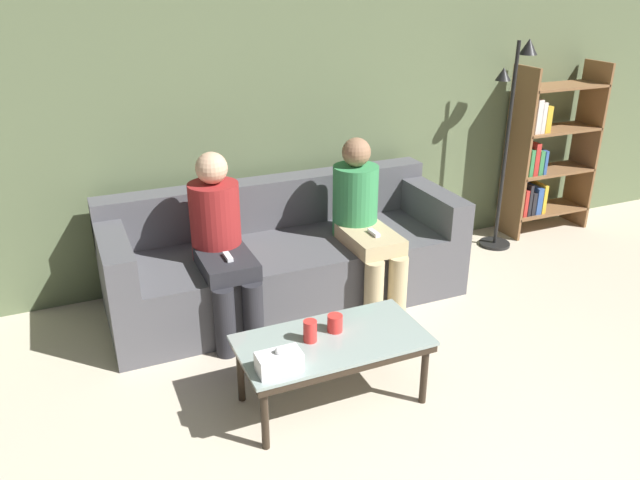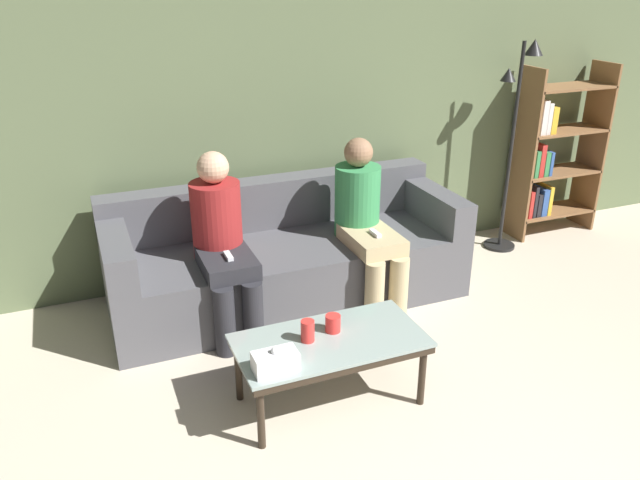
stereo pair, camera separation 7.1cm
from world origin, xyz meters
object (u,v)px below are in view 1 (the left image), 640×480
couch (285,259)px  cup_near_left (335,323)px  bookshelf (543,155)px  coffee_table (332,346)px  seated_person_mid_left (363,218)px  tissue_box (279,362)px  standing_lamp (510,125)px  cup_near_right (310,331)px  seated_person_left_end (221,239)px

couch → cup_near_left: (-0.14, -1.16, 0.14)m
cup_near_left → bookshelf: size_ratio=0.06×
coffee_table → seated_person_mid_left: size_ratio=0.87×
coffee_table → cup_near_left: 0.12m
coffee_table → tissue_box: size_ratio=4.58×
coffee_table → standing_lamp: (2.18, 1.38, 0.69)m
cup_near_left → cup_near_right: 0.17m
bookshelf → seated_person_mid_left: size_ratio=1.28×
couch → seated_person_mid_left: seated_person_mid_left is taller
bookshelf → tissue_box: bearing=-151.3°
coffee_table → seated_person_mid_left: bearing=55.6°
bookshelf → couch: bearing=-173.2°
tissue_box → standing_lamp: standing_lamp is taller
seated_person_mid_left → couch: bearing=155.9°
couch → tissue_box: couch is taller
standing_lamp → cup_near_left: bearing=-148.4°
coffee_table → tissue_box: bearing=-156.2°
cup_near_left → seated_person_left_end: size_ratio=0.08×
coffee_table → seated_person_left_end: seated_person_left_end is taller
coffee_table → couch: bearing=81.5°
cup_near_right → standing_lamp: 2.73m
tissue_box → standing_lamp: 3.03m
tissue_box → seated_person_mid_left: 1.56m
seated_person_left_end → seated_person_mid_left: (1.00, -0.01, -0.01)m
cup_near_left → seated_person_mid_left: 1.14m
bookshelf → seated_person_left_end: size_ratio=1.27×
seated_person_left_end → cup_near_right: bearing=-78.3°
tissue_box → seated_person_mid_left: seated_person_mid_left is taller
tissue_box → bookshelf: bearing=28.7°
tissue_box → seated_person_mid_left: (1.04, 1.16, 0.17)m
coffee_table → cup_near_left: size_ratio=10.60×
tissue_box → seated_person_left_end: seated_person_left_end is taller
couch → cup_near_right: (-0.30, -1.19, 0.15)m
seated_person_mid_left → cup_near_left: bearing=-124.4°
seated_person_left_end → standing_lamp: bearing=8.4°
coffee_table → cup_near_left: cup_near_left is taller
couch → cup_near_left: bearing=-96.7°
seated_person_left_end → seated_person_mid_left: bearing=-0.7°
couch → bookshelf: bearing=6.8°
cup_near_left → standing_lamp: 2.58m
standing_lamp → seated_person_left_end: (-2.50, -0.37, -0.42)m
cup_near_right → seated_person_mid_left: bearing=50.6°
cup_near_right → seated_person_mid_left: size_ratio=0.10×
coffee_table → bookshelf: bookshelf is taller
cup_near_right → standing_lamp: (2.30, 1.35, 0.59)m
bookshelf → seated_person_left_end: bookshelf is taller
couch → standing_lamp: (2.00, 0.16, 0.74)m
couch → seated_person_mid_left: size_ratio=2.14×
cup_near_right → tissue_box: bearing=-142.2°
tissue_box → seated_person_left_end: (0.04, 1.17, 0.17)m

